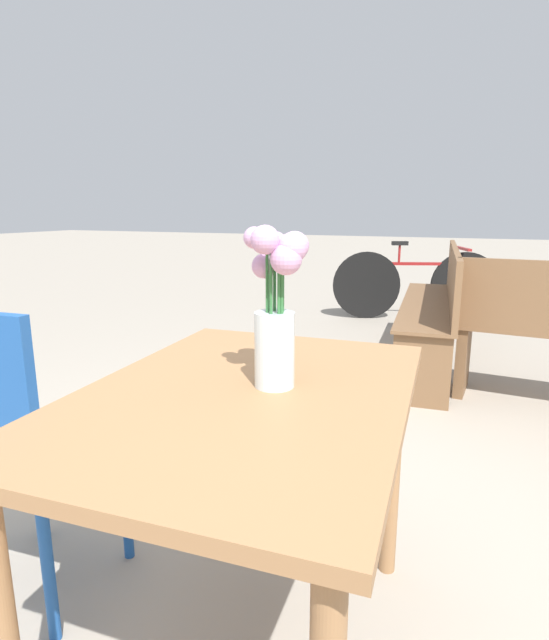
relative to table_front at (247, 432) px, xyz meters
name	(u,v)px	position (x,y,z in m)	size (l,w,h in m)	color
table_front	(247,432)	(0.00, 0.00, 0.00)	(0.76, 1.03, 0.72)	#9E7047
flower_vase	(276,310)	(0.06, 0.04, 0.28)	(0.14, 0.15, 0.36)	silver
cafe_chair	(10,438)	(-0.68, -0.07, -0.11)	(0.43, 0.43, 0.89)	#1E519E
bench_near	(439,300)	(0.21, 2.79, -0.14)	(0.51, 1.96, 0.85)	brown
bicycle	(416,284)	(-0.13, 4.31, -0.26)	(1.60, 0.67, 0.80)	black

